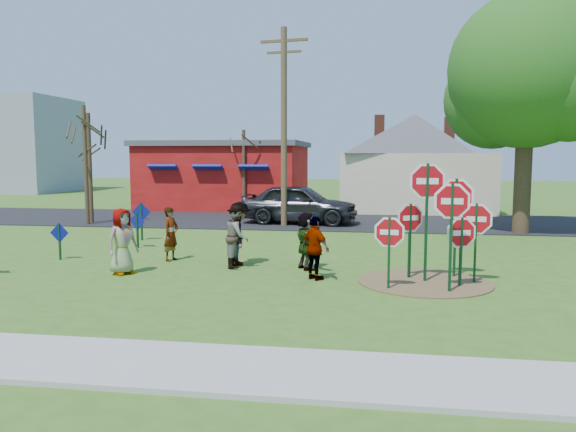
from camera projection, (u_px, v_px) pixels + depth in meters
name	position (u px, v px, depth m)	size (l,w,h in m)	color
ground	(251.00, 269.00, 15.20)	(120.00, 120.00, 0.00)	#37611B
sidewalk	(144.00, 364.00, 8.12)	(22.00, 1.80, 0.08)	#9E9E99
road	(304.00, 220.00, 26.51)	(120.00, 7.50, 0.04)	black
dirt_patch	(425.00, 282.00, 13.54)	(3.20, 3.20, 0.03)	brown
red_building	(226.00, 174.00, 33.51)	(9.40, 7.69, 3.90)	maroon
cream_house	(414.00, 158.00, 31.76)	(9.40, 9.40, 6.50)	beige
distant_building	(9.00, 145.00, 48.49)	(10.00, 8.00, 8.00)	#8C939E
stop_sign_a	(389.00, 237.00, 12.74)	(0.94, 0.16, 1.80)	#103E1F
stop_sign_b	(427.00, 192.00, 13.39)	(1.17, 0.08, 3.03)	#103E1F
stop_sign_c	(452.00, 212.00, 12.37)	(1.09, 0.07, 2.60)	#103E1F
stop_sign_d	(456.00, 203.00, 13.95)	(1.16, 0.27, 2.65)	#103E1F
stop_sign_e	(461.00, 237.00, 13.00)	(0.94, 0.34, 1.77)	#103E1F
stop_sign_f	(476.00, 224.00, 13.35)	(1.02, 0.13, 2.06)	#103E1F
stop_sign_g	(410.00, 224.00, 13.85)	(0.86, 0.49, 2.01)	#103E1F
blue_diamond_b	(59.00, 237.00, 16.48)	(0.59, 0.06, 1.10)	#103E1F
blue_diamond_c	(137.00, 226.00, 18.63)	(0.61, 0.23, 1.21)	#103E1F
blue_diamond_d	(141.00, 217.00, 20.30)	(0.71, 0.07, 1.39)	#103E1F
person_a	(122.00, 241.00, 14.44)	(0.84, 0.54, 1.71)	#3B3E85
person_b	(171.00, 234.00, 16.33)	(0.57, 0.37, 1.56)	#1E664F
person_c	(237.00, 236.00, 15.36)	(0.84, 0.65, 1.72)	brown
person_d	(239.00, 234.00, 15.69)	(1.14, 0.66, 1.77)	#36353B
person_e	(315.00, 248.00, 13.77)	(0.93, 0.39, 1.58)	#432A56
person_f	(306.00, 241.00, 15.06)	(1.44, 0.46, 1.56)	#24562A
suv	(299.00, 204.00, 25.16)	(2.09, 5.20, 1.77)	#2A2A2E
utility_pole	(284.00, 123.00, 24.00)	(2.06, 0.41, 8.45)	#4C3823
leafy_tree	(531.00, 79.00, 21.40)	(6.55, 5.97, 9.30)	#382819
bare_tree_west	(89.00, 152.00, 25.19)	(1.80, 1.80, 4.97)	#382819
bare_tree_east	(244.00, 160.00, 29.59)	(1.80, 1.80, 4.43)	#382819
bare_tree_mid	(85.00, 148.00, 24.60)	(1.80, 1.80, 5.26)	#382819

